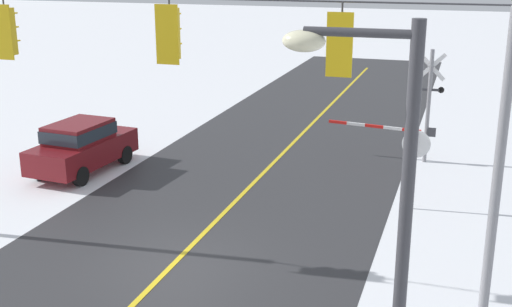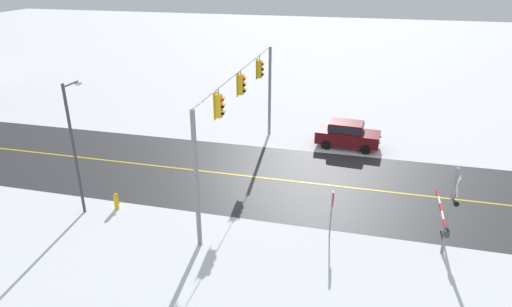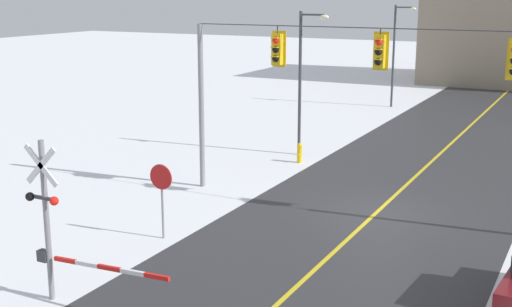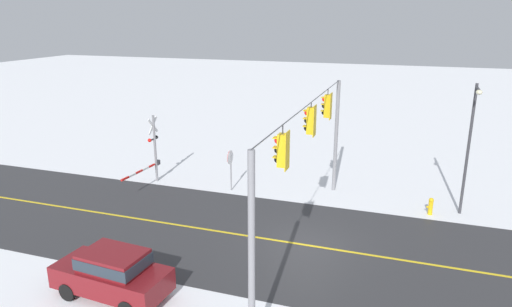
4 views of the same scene
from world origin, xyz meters
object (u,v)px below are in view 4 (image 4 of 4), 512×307
object	(u,v)px
parked_car_maroon	(112,272)
streetlamp_near	(470,139)
stop_sign	(230,161)
railroad_crossing	(152,150)
fire_hydrant	(431,206)

from	to	relation	value
parked_car_maroon	streetlamp_near	bearing A→B (deg)	133.53
stop_sign	railroad_crossing	bearing A→B (deg)	-86.62
railroad_crossing	parked_car_maroon	xyz separation A→B (m)	(10.66, 4.74, -1.03)
fire_hydrant	railroad_crossing	bearing A→B (deg)	-88.64
railroad_crossing	parked_car_maroon	distance (m)	11.71
railroad_crossing	fire_hydrant	distance (m)	15.47
streetlamp_near	fire_hydrant	distance (m)	3.75
parked_car_maroon	fire_hydrant	world-z (taller)	parked_car_maroon
railroad_crossing	fire_hydrant	xyz separation A→B (m)	(-0.37, 15.39, -1.52)
stop_sign	parked_car_maroon	distance (m)	10.97
railroad_crossing	parked_car_maroon	bearing A→B (deg)	23.99
railroad_crossing	fire_hydrant	world-z (taller)	railroad_crossing
railroad_crossing	streetlamp_near	world-z (taller)	streetlamp_near
railroad_crossing	streetlamp_near	distance (m)	16.94
streetlamp_near	railroad_crossing	bearing A→B (deg)	-87.26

